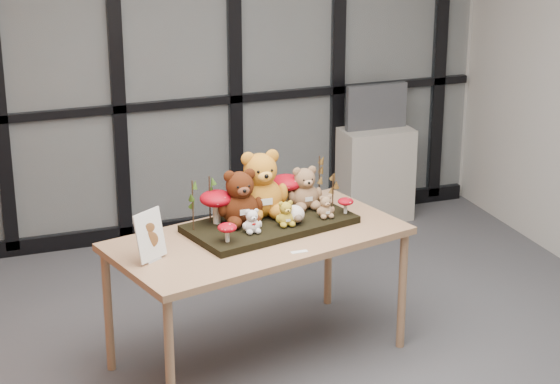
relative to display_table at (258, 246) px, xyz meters
name	(u,v)px	position (x,y,z in m)	size (l,w,h in m)	color
floor	(293,384)	(0.08, -0.37, -0.72)	(5.00, 5.00, 0.00)	#545459
room_shell	(295,97)	(0.08, -0.37, 0.96)	(5.00, 5.00, 5.00)	#B7B4AC
glass_partition	(177,55)	(0.08, 2.10, 0.69)	(4.90, 0.06, 2.78)	#2D383F
display_table	(258,246)	(0.00, 0.00, 0.00)	(1.84, 1.23, 0.79)	#A27A58
diorama_tray	(270,224)	(0.11, 0.09, 0.09)	(0.97, 0.48, 0.04)	black
bear_pooh_yellow	(260,180)	(0.09, 0.21, 0.33)	(0.33, 0.30, 0.44)	orange
bear_brown_medium	(240,194)	(-0.07, 0.12, 0.29)	(0.27, 0.25, 0.36)	#411909
bear_tan_back	(304,185)	(0.38, 0.23, 0.25)	(0.22, 0.20, 0.28)	#8F6846
bear_small_yellow	(286,212)	(0.17, -0.01, 0.19)	(0.12, 0.11, 0.16)	gold
bear_white_bow	(252,220)	(-0.05, -0.04, 0.18)	(0.12, 0.11, 0.15)	white
bear_beige_small	(325,205)	(0.43, 0.04, 0.18)	(0.11, 0.10, 0.15)	#9F7852
plush_cream_hedgehog	(295,213)	(0.23, 0.02, 0.16)	(0.09, 0.08, 0.11)	white
mushroom_back_left	(217,206)	(-0.20, 0.16, 0.22)	(0.19, 0.19, 0.22)	#950411
mushroom_back_right	(286,189)	(0.28, 0.29, 0.22)	(0.20, 0.20, 0.22)	#950411
mushroom_front_left	(227,232)	(-0.22, -0.13, 0.17)	(0.11, 0.11, 0.12)	#950411
mushroom_front_right	(346,205)	(0.57, 0.06, 0.16)	(0.09, 0.09, 0.11)	#950411
sprig_green_far_left	(193,205)	(-0.35, 0.11, 0.26)	(0.05, 0.05, 0.30)	#1D390D
sprig_green_mid_left	(210,199)	(-0.23, 0.19, 0.25)	(0.05, 0.05, 0.28)	#1D390D
sprig_dry_far_right	(319,179)	(0.50, 0.30, 0.25)	(0.05, 0.05, 0.29)	brown
sprig_dry_mid_right	(333,191)	(0.54, 0.18, 0.21)	(0.05, 0.05, 0.21)	brown
sprig_green_centre	(246,195)	(0.01, 0.26, 0.22)	(0.05, 0.05, 0.23)	#1D390D
sign_holder	(150,238)	(-0.66, -0.15, 0.19)	(0.19, 0.16, 0.28)	silver
label_card	(299,252)	(0.13, -0.31, 0.07)	(0.09, 0.03, 0.00)	white
cabinet	(375,174)	(1.64, 1.90, -0.35)	(0.57, 0.33, 0.75)	#ABA599
monitor	(376,107)	(1.64, 1.92, 0.21)	(0.51, 0.05, 0.36)	#47494E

